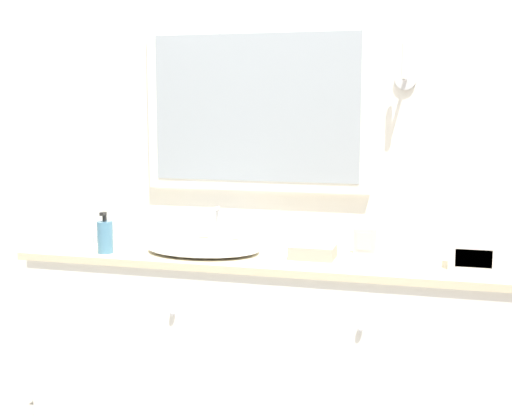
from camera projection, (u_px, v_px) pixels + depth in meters
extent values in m
cube|color=white|center=(294.00, 151.00, 3.22)|extent=(8.00, 0.06, 2.55)
cube|color=white|center=(256.00, 108.00, 3.19)|extent=(1.03, 0.04, 0.74)
cube|color=#9EA8B2|center=(255.00, 108.00, 3.17)|extent=(0.94, 0.01, 0.65)
cylinder|color=silver|center=(406.00, 79.00, 3.01)|extent=(0.09, 0.01, 0.09)
cylinder|color=silver|center=(405.00, 79.00, 2.96)|extent=(0.02, 0.10, 0.02)
cylinder|color=white|center=(404.00, 61.00, 2.90)|extent=(0.02, 0.02, 0.14)
cube|color=white|center=(278.00, 355.00, 3.08)|extent=(2.13, 0.47, 0.82)
cube|color=beige|center=(278.00, 259.00, 3.02)|extent=(2.20, 0.50, 0.03)
sphere|color=silver|center=(172.00, 313.00, 2.92)|extent=(0.02, 0.02, 0.02)
sphere|color=silver|center=(360.00, 329.00, 2.71)|extent=(0.02, 0.02, 0.02)
ellipsoid|color=white|center=(203.00, 248.00, 3.08)|extent=(0.50, 0.36, 0.03)
cylinder|color=silver|center=(218.00, 240.00, 3.27)|extent=(0.06, 0.06, 0.03)
cylinder|color=silver|center=(218.00, 223.00, 3.26)|extent=(0.02, 0.02, 0.14)
cylinder|color=silver|center=(216.00, 209.00, 3.22)|extent=(0.02, 0.07, 0.02)
cylinder|color=white|center=(203.00, 236.00, 3.29)|extent=(0.06, 0.02, 0.02)
cylinder|color=white|center=(234.00, 238.00, 3.25)|extent=(0.06, 0.02, 0.02)
cylinder|color=teal|center=(105.00, 237.00, 3.06)|extent=(0.07, 0.07, 0.14)
cylinder|color=black|center=(105.00, 217.00, 3.05)|extent=(0.02, 0.02, 0.04)
cube|color=black|center=(103.00, 214.00, 3.04)|extent=(0.02, 0.03, 0.01)
cube|color=white|center=(473.00, 255.00, 2.78)|extent=(0.19, 0.13, 0.10)
cube|color=black|center=(474.00, 258.00, 2.73)|extent=(0.14, 0.01, 0.07)
cube|color=#B2B2B7|center=(365.00, 241.00, 3.05)|extent=(0.10, 0.01, 0.11)
cube|color=beige|center=(364.00, 242.00, 3.04)|extent=(0.07, 0.00, 0.08)
cube|color=#A8B7C6|center=(85.00, 237.00, 3.32)|extent=(0.16, 0.13, 0.04)
cube|color=#B7A899|center=(313.00, 252.00, 2.96)|extent=(0.18, 0.13, 0.05)
cube|color=silver|center=(371.00, 262.00, 2.87)|extent=(0.17, 0.11, 0.01)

